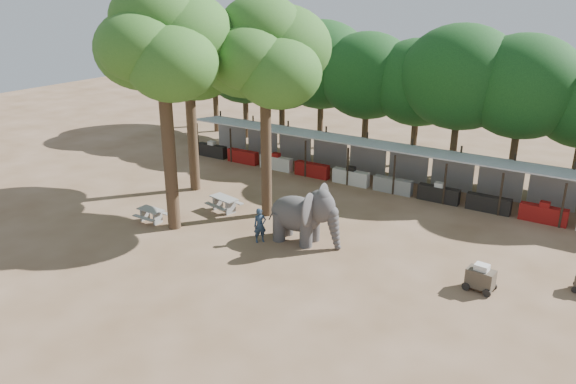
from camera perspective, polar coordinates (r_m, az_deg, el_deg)
The scene contains 11 objects.
ground at distance 24.55m, azimuth -4.38°, elevation -8.24°, with size 100.00×100.00×0.00m, color brown.
vendor_stalls at distance 35.24m, azimuth 9.17°, elevation 2.63°, with size 28.00×2.99×2.80m.
yard_tree_left at distance 33.17m, azimuth -10.14°, elevation 13.90°, with size 7.10×6.90×11.02m.
yard_tree_center at distance 27.41m, azimuth -12.72°, elevation 14.59°, with size 7.10×6.90×12.04m.
yard_tree_back at distance 28.62m, azimuth -2.39°, elevation 13.92°, with size 7.10×6.90×11.36m.
backdrop_trees at distance 38.94m, azimuth 12.67°, elevation 10.62°, with size 46.46×5.95×8.33m.
elephant at distance 26.75m, azimuth 1.70°, elevation -2.30°, with size 3.77×2.88×2.87m.
handler at distance 27.02m, azimuth -2.87°, elevation -3.41°, with size 0.61×0.41×1.71m, color #26384C.
picnic_table_near at distance 30.24m, azimuth -13.74°, elevation -2.14°, with size 1.48×1.34×0.72m.
picnic_table_far at distance 30.93m, azimuth -6.51°, elevation -1.03°, with size 1.90×1.77×0.82m.
cart_front at distance 24.24m, azimuth 18.98°, elevation -8.22°, with size 1.27×0.89×1.17m.
Camera 1 is at (13.17, -17.13, 11.65)m, focal length 35.00 mm.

